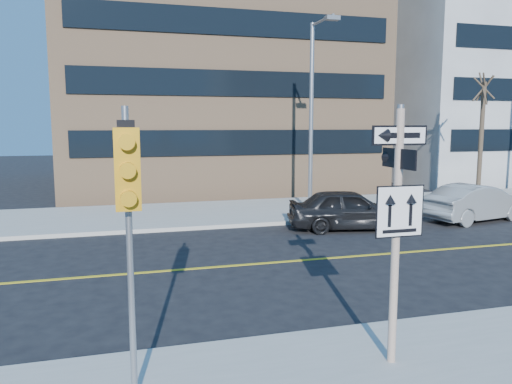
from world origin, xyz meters
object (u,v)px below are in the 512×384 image
object	(u,v)px
sign_pole	(397,221)
parked_car_a	(349,209)
traffic_signal	(128,194)
street_tree_west	(484,91)
streetlight_a	(313,105)
parked_car_b	(476,203)

from	to	relation	value
sign_pole	parked_car_a	distance (m)	11.06
sign_pole	parked_car_a	world-z (taller)	sign_pole
traffic_signal	street_tree_west	distance (m)	22.14
traffic_signal	street_tree_west	bearing A→B (deg)	39.39
sign_pole	traffic_signal	bearing A→B (deg)	-177.89
parked_car_a	streetlight_a	xyz separation A→B (m)	(-0.19, 3.18, 3.99)
traffic_signal	streetlight_a	world-z (taller)	streetlight_a
parked_car_a	street_tree_west	size ratio (longest dim) A/B	0.71
sign_pole	street_tree_west	distance (m)	19.22
street_tree_west	traffic_signal	bearing A→B (deg)	-140.61
sign_pole	traffic_signal	size ratio (longest dim) A/B	1.02
traffic_signal	parked_car_b	size ratio (longest dim) A/B	0.87
traffic_signal	streetlight_a	xyz separation A→B (m)	(8.00, 13.42, 1.73)
parked_car_a	parked_car_b	distance (m)	5.75
sign_pole	parked_car_a	xyz separation A→B (m)	(4.19, 10.09, -1.67)
sign_pole	streetlight_a	distance (m)	14.05
streetlight_a	street_tree_west	world-z (taller)	streetlight_a
sign_pole	street_tree_west	world-z (taller)	street_tree_west
parked_car_a	streetlight_a	world-z (taller)	streetlight_a
traffic_signal	streetlight_a	bearing A→B (deg)	59.20
sign_pole	street_tree_west	bearing A→B (deg)	46.74
traffic_signal	parked_car_b	xyz separation A→B (m)	(13.95, 10.36, -2.27)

